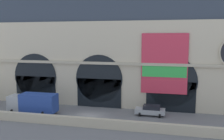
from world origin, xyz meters
The scene contains 5 objects.
ground_plane centered at (0.00, 0.00, 0.00)m, with size 200.00×200.00×0.00m, color slate.
quay_parapet_wall centered at (0.00, -4.31, 0.60)m, with size 90.00×0.70×1.20m, color beige.
station_building centered at (0.06, 7.23, 9.01)m, with size 48.68×4.83×18.68m.
box_truck_midwest centered at (-8.72, -0.81, 1.70)m, with size 7.50×2.91×3.12m.
car_mideast centered at (8.71, 2.33, 0.80)m, with size 4.40×2.22×1.55m.
Camera 1 is at (11.16, -33.81, 11.54)m, focal length 39.74 mm.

